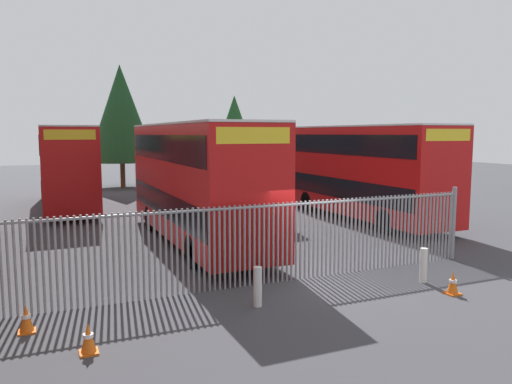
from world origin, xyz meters
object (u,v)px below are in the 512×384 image
double_decker_bus_far_back (212,163)px  traffic_cone_mid_forecourt (88,338)px  traffic_cone_near_kerb (26,319)px  bollard_near_left (258,287)px  bollard_center_front (423,265)px  double_decker_bus_behind_fence_left (196,178)px  double_decker_bus_near_gate (360,168)px  traffic_cone_by_gate (453,283)px  double_decker_bus_behind_fence_right (66,164)px

double_decker_bus_far_back → traffic_cone_mid_forecourt: (-8.04, -16.81, -2.13)m
traffic_cone_near_kerb → bollard_near_left: bearing=-5.5°
bollard_center_front → traffic_cone_mid_forecourt: 8.85m
traffic_cone_mid_forecourt → traffic_cone_near_kerb: 1.87m
double_decker_bus_far_back → traffic_cone_near_kerb: bearing=-120.8°
double_decker_bus_behind_fence_left → double_decker_bus_near_gate: bearing=11.8°
bollard_near_left → traffic_cone_by_gate: 5.02m
double_decker_bus_behind_fence_left → double_decker_bus_behind_fence_right: bearing=110.1°
double_decker_bus_far_back → traffic_cone_by_gate: size_ratio=18.32×
bollard_near_left → traffic_cone_mid_forecourt: bearing=-164.9°
traffic_cone_by_gate → bollard_center_front: bearing=88.2°
traffic_cone_near_kerb → traffic_cone_by_gate: bearing=-9.6°
double_decker_bus_near_gate → double_decker_bus_behind_fence_right: (-12.55, 9.11, 0.00)m
traffic_cone_by_gate → traffic_cone_mid_forecourt: (-8.76, 0.13, 0.00)m
double_decker_bus_behind_fence_left → double_decker_bus_behind_fence_right: size_ratio=1.00×
traffic_cone_near_kerb → double_decker_bus_far_back: bearing=59.2°
bollard_near_left → bollard_center_front: bearing=-1.0°
double_decker_bus_behind_fence_left → traffic_cone_near_kerb: size_ratio=18.32×
double_decker_bus_far_back → bollard_center_front: (0.76, -15.84, -1.95)m
double_decker_bus_behind_fence_right → double_decker_bus_far_back: 7.81m
double_decker_bus_near_gate → traffic_cone_mid_forecourt: double_decker_bus_near_gate is taller
double_decker_bus_behind_fence_right → bollard_center_front: double_decker_bus_behind_fence_right is taller
traffic_cone_by_gate → bollard_near_left: bearing=166.4°
traffic_cone_by_gate → traffic_cone_mid_forecourt: 8.77m
bollard_center_front → traffic_cone_mid_forecourt: bearing=-173.7°
double_decker_bus_behind_fence_right → traffic_cone_by_gate: bearing=-67.0°
traffic_cone_mid_forecourt → traffic_cone_near_kerb: bearing=125.1°
double_decker_bus_behind_fence_right → bollard_center_front: size_ratio=11.38×
double_decker_bus_behind_fence_right → traffic_cone_near_kerb: (-1.66, -17.61, -2.13)m
double_decker_bus_behind_fence_left → double_decker_bus_behind_fence_right: (-3.99, 10.90, 0.00)m
double_decker_bus_near_gate → traffic_cone_by_gate: (-4.36, -10.16, -2.13)m
double_decker_bus_near_gate → double_decker_bus_behind_fence_right: bearing=144.0°
bollard_center_front → traffic_cone_near_kerb: (-9.87, 0.56, -0.19)m
double_decker_bus_far_back → bollard_near_left: double_decker_bus_far_back is taller
double_decker_bus_far_back → traffic_cone_mid_forecourt: double_decker_bus_far_back is taller
bollard_near_left → traffic_cone_mid_forecourt: (-3.88, -1.05, -0.19)m
double_decker_bus_behind_fence_left → double_decker_bus_far_back: bearing=68.0°
bollard_center_front → traffic_cone_near_kerb: bearing=176.7°
traffic_cone_by_gate → traffic_cone_near_kerb: size_ratio=1.00×
double_decker_bus_far_back → traffic_cone_mid_forecourt: bearing=-115.6°
double_decker_bus_near_gate → bollard_near_left: bearing=-135.8°
double_decker_bus_near_gate → bollard_near_left: size_ratio=11.38×
bollard_near_left → traffic_cone_near_kerb: bollard_near_left is taller
bollard_center_front → traffic_cone_by_gate: bollard_center_front is taller
bollard_near_left → traffic_cone_near_kerb: bearing=174.5°
double_decker_bus_far_back → double_decker_bus_behind_fence_left: bearing=-112.0°
bollard_center_front → bollard_near_left: bearing=179.0°
double_decker_bus_behind_fence_left → double_decker_bus_far_back: size_ratio=1.00×
double_decker_bus_behind_fence_left → traffic_cone_mid_forecourt: size_ratio=18.32×
bollard_near_left → double_decker_bus_far_back: bearing=75.2°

